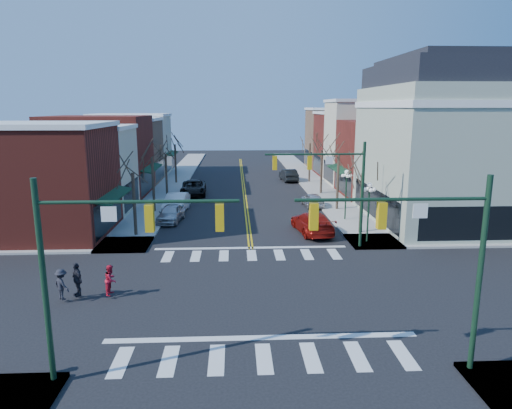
{
  "coord_description": "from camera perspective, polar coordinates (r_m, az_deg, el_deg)",
  "views": [
    {
      "loc": [
        -1.04,
        -21.93,
        9.38
      ],
      "look_at": [
        0.4,
        8.83,
        2.8
      ],
      "focal_mm": 32.0,
      "sensor_mm": 36.0,
      "label": 1
    }
  ],
  "objects": [
    {
      "name": "ground",
      "position": [
        23.88,
        0.03,
        -11.07
      ],
      "size": [
        160.0,
        160.0,
        0.0
      ],
      "primitive_type": "plane",
      "color": "black",
      "rests_on": "ground"
    },
    {
      "name": "traffic_mast_near_right",
      "position": [
        16.63,
        20.87,
        -5.07
      ],
      "size": [
        6.6,
        0.28,
        7.2
      ],
      "color": "#14331E",
      "rests_on": "ground"
    },
    {
      "name": "tree_right_d",
      "position": [
        58.12,
        6.71,
        5.16
      ],
      "size": [
        0.24,
        0.24,
        4.97
      ],
      "primitive_type": "cylinder",
      "color": "#382B21",
      "rests_on": "ground"
    },
    {
      "name": "bldg_left_tan",
      "position": [
        59.72,
        -16.79,
        6.28
      ],
      "size": [
        10.0,
        7.5,
        7.8
      ],
      "primitive_type": "cube",
      "color": "#8A664C",
      "rests_on": "ground"
    },
    {
      "name": "sidewalk_left",
      "position": [
        43.64,
        -12.8,
        -0.56
      ],
      "size": [
        3.5,
        70.0,
        0.15
      ],
      "primitive_type": "cube",
      "color": "#9E9B93",
      "rests_on": "ground"
    },
    {
      "name": "car_right_far",
      "position": [
        59.35,
        4.09,
        3.7
      ],
      "size": [
        2.15,
        4.92,
        1.57
      ],
      "primitive_type": "imported",
      "rotation": [
        0.0,
        0.0,
        3.25
      ],
      "color": "black",
      "rests_on": "ground"
    },
    {
      "name": "bldg_left_stucco_b",
      "position": [
        67.22,
        -15.22,
        7.14
      ],
      "size": [
        10.0,
        8.0,
        8.2
      ],
      "primitive_type": "cube",
      "color": "beige",
      "rests_on": "ground"
    },
    {
      "name": "bldg_right_stucco",
      "position": [
        58.01,
        14.01,
        7.38
      ],
      "size": [
        10.0,
        7.0,
        10.0
      ],
      "primitive_type": "cube",
      "color": "beige",
      "rests_on": "ground"
    },
    {
      "name": "car_right_mid",
      "position": [
        44.17,
        7.07,
        0.59
      ],
      "size": [
        1.96,
        4.07,
        1.34
      ],
      "primitive_type": "imported",
      "rotation": [
        0.0,
        0.0,
        3.24
      ],
      "color": "#B9B9BE",
      "rests_on": "ground"
    },
    {
      "name": "bldg_left_brick_a",
      "position": [
        37.05,
        -25.65,
        2.52
      ],
      "size": [
        10.0,
        8.5,
        8.0
      ],
      "primitive_type": "cube",
      "color": "maroon",
      "rests_on": "ground"
    },
    {
      "name": "lamppost_midblock",
      "position": [
        38.61,
        11.21,
        2.26
      ],
      "size": [
        0.36,
        0.36,
        4.33
      ],
      "color": "#14331E",
      "rests_on": "ground"
    },
    {
      "name": "traffic_mast_near_left",
      "position": [
        15.91,
        -19.09,
        -5.69
      ],
      "size": [
        6.6,
        0.28,
        7.2
      ],
      "color": "#14331E",
      "rests_on": "ground"
    },
    {
      "name": "tree_left_a",
      "position": [
        34.46,
        -14.96,
        -0.07
      ],
      "size": [
        0.24,
        0.24,
        4.76
      ],
      "primitive_type": "cylinder",
      "color": "#382B21",
      "rests_on": "ground"
    },
    {
      "name": "tree_left_c",
      "position": [
        49.99,
        -11.15,
        3.66
      ],
      "size": [
        0.24,
        0.24,
        4.55
      ],
      "primitive_type": "cylinder",
      "color": "#382B21",
      "rests_on": "ground"
    },
    {
      "name": "pedestrian_dark_a",
      "position": [
        24.61,
        -21.47,
        -8.7
      ],
      "size": [
        0.97,
        1.04,
        1.71
      ],
      "primitive_type": "imported",
      "rotation": [
        0.0,
        0.0,
        -0.87
      ],
      "color": "black",
      "rests_on": "sidewalk_left"
    },
    {
      "name": "traffic_mast_far_right",
      "position": [
        30.42,
        9.87,
        3.05
      ],
      "size": [
        6.6,
        0.28,
        7.2
      ],
      "color": "#14331E",
      "rests_on": "ground"
    },
    {
      "name": "bldg_right_brick_b",
      "position": [
        65.27,
        12.1,
        7.29
      ],
      "size": [
        10.0,
        8.0,
        8.5
      ],
      "primitive_type": "cube",
      "color": "maroon",
      "rests_on": "ground"
    },
    {
      "name": "car_left_far",
      "position": [
        50.11,
        -7.81,
        2.08
      ],
      "size": [
        2.88,
        5.83,
        1.59
      ],
      "primitive_type": "imported",
      "rotation": [
        0.0,
        0.0,
        0.04
      ],
      "color": "black",
      "rests_on": "ground"
    },
    {
      "name": "tree_right_c",
      "position": [
        50.32,
        8.17,
        3.98
      ],
      "size": [
        0.24,
        0.24,
        4.83
      ],
      "primitive_type": "cylinder",
      "color": "#382B21",
      "rests_on": "ground"
    },
    {
      "name": "victorian_corner",
      "position": [
        40.53,
        23.16,
        7.25
      ],
      "size": [
        12.25,
        14.25,
        13.3
      ],
      "color": "#A1AC95",
      "rests_on": "ground"
    },
    {
      "name": "car_left_mid",
      "position": [
        42.17,
        -9.93,
        0.19
      ],
      "size": [
        2.1,
        5.2,
        1.68
      ],
      "primitive_type": "imported",
      "rotation": [
        0.0,
        0.0,
        -0.06
      ],
      "color": "white",
      "rests_on": "ground"
    },
    {
      "name": "bldg_left_stucco_a",
      "position": [
        44.24,
        -21.79,
        3.89
      ],
      "size": [
        10.0,
        7.0,
        7.5
      ],
      "primitive_type": "cube",
      "color": "beige",
      "rests_on": "ground"
    },
    {
      "name": "car_left_near",
      "position": [
        38.63,
        -10.59,
        -1.09
      ],
      "size": [
        2.25,
        4.46,
        1.46
      ],
      "primitive_type": "imported",
      "rotation": [
        0.0,
        0.0,
        -0.13
      ],
      "color": "#B1B1B6",
      "rests_on": "ground"
    },
    {
      "name": "tree_right_b",
      "position": [
        42.55,
        10.18,
        2.69
      ],
      "size": [
        0.24,
        0.24,
        5.18
      ],
      "primitive_type": "cylinder",
      "color": "#382B21",
      "rests_on": "ground"
    },
    {
      "name": "car_right_near",
      "position": [
        34.88,
        7.04,
        -2.27
      ],
      "size": [
        2.94,
        5.76,
        1.6
      ],
      "primitive_type": "imported",
      "rotation": [
        0.0,
        0.0,
        3.27
      ],
      "color": "#9A150E",
      "rests_on": "ground"
    },
    {
      "name": "bldg_right_tan",
      "position": [
        73.0,
        10.52,
        8.03
      ],
      "size": [
        10.0,
        8.0,
        9.0
      ],
      "primitive_type": "cube",
      "color": "#8A664C",
      "rests_on": "ground"
    },
    {
      "name": "pedestrian_dark_b",
      "position": [
        24.47,
        -23.13,
        -9.17
      ],
      "size": [
        1.14,
        1.08,
        1.55
      ],
      "primitive_type": "imported",
      "rotation": [
        0.0,
        0.0,
        2.46
      ],
      "color": "black",
      "rests_on": "sidewalk_left"
    },
    {
      "name": "pedestrian_red_b",
      "position": [
        24.26,
        -17.69,
        -8.94
      ],
      "size": [
        0.65,
        0.8,
        1.54
      ],
      "primitive_type": "imported",
      "rotation": [
        0.0,
        0.0,
        1.47
      ],
      "color": "red",
      "rests_on": "sidewalk_left"
    },
    {
      "name": "tree_right_a",
      "position": [
        34.98,
        13.03,
        0.08
      ],
      "size": [
        0.24,
        0.24,
        4.62
      ],
      "primitive_type": "cylinder",
      "color": "#382B21",
      "rests_on": "ground"
    },
    {
      "name": "tree_left_d",
      "position": [
        57.82,
        -10.02,
        4.99
      ],
      "size": [
        0.24,
        0.24,
        4.9
      ],
      "primitive_type": "cylinder",
      "color": "#382B21",
      "rests_on": "ground"
    },
    {
      "name": "sidewalk_right",
      "position": [
        44.05,
        10.22,
        -0.33
      ],
      "size": [
        3.5,
        70.0,
        0.15
      ],
      "primitive_type": "cube",
      "color": "#9E9B93",
      "rests_on": "ground"
    },
    {
      "name": "tree_left_b",
      "position": [
        42.15,
        -12.71,
        2.4
      ],
      "size": [
        0.24,
        0.24,
        5.04
      ],
      "primitive_type": "cylinder",
      "color": "#382B21",
      "rests_on": "ground"
    },
    {
      "name": "bldg_right_brick_a",
      "position": [
        50.76,
        16.43,
        5.49
      ],
      "size": [
        10.0,
        8.5,
        8.0
      ],
      "primitive_type": "cube",
      "color": "maroon",
      "rests_on": "ground"
    },
    {
      "name": "lamppost_corner",
      "position": [
        32.45,
        13.92,
        0.29
      ],
      "size": [
        0.36,
        0.36,
        4.33
      ],
      "color": "#14331E",
      "rests_on": "ground"
    },
    {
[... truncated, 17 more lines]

